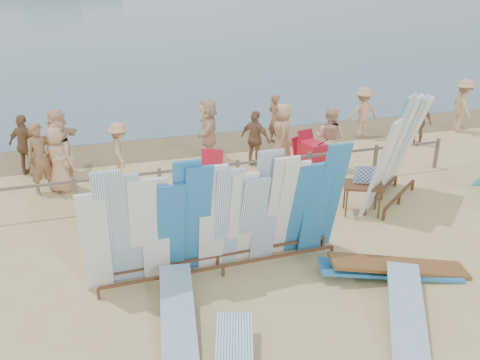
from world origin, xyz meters
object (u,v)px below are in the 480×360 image
object	(u,v)px
beach_chair_right	(304,159)
beachgoer_9	(363,112)
beachgoer_8	(330,138)
beachgoer_5	(208,130)
beachgoer_4	(255,139)
beachgoer_1	(41,158)
main_surfboard_rack	(220,220)
beachgoer_7	(275,119)
beachgoer_3	(120,151)
flat_board_b	(406,328)
side_surfboard_rack	(396,153)
beach_chair_left	(211,175)
beachgoer_10	(418,120)
flat_board_c	(398,275)
beachgoer_6	(283,133)
beachgoer_extra_1	(26,145)
flat_board_d	(389,276)
vendor_table	(362,198)
beachgoer_2	(59,157)
beachgoer_extra_0	(463,106)
beachgoer_0	(59,159)
beachgoer_11	(59,141)
stroller	(311,156)
flat_board_a	(179,328)

from	to	relation	value
beach_chair_right	beachgoer_9	xyz separation A→B (m)	(3.02, 2.10, 0.59)
beachgoer_8	beachgoer_5	world-z (taller)	beachgoer_5
beachgoer_4	beachgoer_1	size ratio (longest dim) A/B	0.88
main_surfboard_rack	beachgoer_7	size ratio (longest dim) A/B	3.01
beachgoer_3	flat_board_b	bearing A→B (deg)	-153.90
side_surfboard_rack	beach_chair_left	world-z (taller)	side_surfboard_rack
flat_board_b	beachgoer_10	xyz separation A→B (m)	(5.60, 7.95, 0.81)
beachgoer_8	flat_board_b	bearing A→B (deg)	123.47
main_surfboard_rack	flat_board_c	xyz separation A→B (m)	(3.21, -1.14, -1.11)
beachgoer_6	beachgoer_extra_1	bearing A→B (deg)	-84.13
flat_board_d	beachgoer_4	xyz separation A→B (m)	(-0.66, 6.21, 0.83)
main_surfboard_rack	beachgoer_7	distance (m)	7.81
main_surfboard_rack	beachgoer_1	size ratio (longest dim) A/B	2.66
beachgoer_9	beachgoer_7	world-z (taller)	beachgoer_9
side_surfboard_rack	vendor_table	bearing A→B (deg)	160.88
beach_chair_right	beachgoer_2	bearing A→B (deg)	148.91
beachgoer_4	beachgoer_extra_0	world-z (taller)	beachgoer_extra_0
beachgoer_0	beachgoer_11	size ratio (longest dim) A/B	0.95
beachgoer_0	beachgoer_11	bearing A→B (deg)	-48.97
side_surfboard_rack	beachgoer_2	world-z (taller)	side_surfboard_rack
beachgoer_8	beachgoer_6	xyz separation A→B (m)	(-1.07, 0.94, -0.03)
beachgoer_1	beachgoer_extra_0	bearing A→B (deg)	-15.14
vendor_table	beachgoer_4	xyz separation A→B (m)	(-1.44, 3.68, 0.43)
stroller	beachgoer_3	size ratio (longest dim) A/B	0.71
beachgoer_2	beachgoer_11	bearing A→B (deg)	-169.40
beachgoer_9	beachgoer_7	distance (m)	3.08
beachgoer_0	beachgoer_6	bearing A→B (deg)	-136.40
flat_board_a	side_surfboard_rack	bearing A→B (deg)	36.53
main_surfboard_rack	beachgoer_9	size ratio (longest dim) A/B	2.93
vendor_table	beachgoer_0	xyz separation A→B (m)	(-6.84, 3.43, 0.48)
beachgoer_8	beachgoer_3	world-z (taller)	beachgoer_8
beachgoer_9	beachgoer_10	world-z (taller)	beachgoer_9
flat_board_a	beach_chair_left	distance (m)	5.91
beachgoer_3	beach_chair_left	bearing A→B (deg)	-116.71
beachgoer_4	beachgoer_8	distance (m)	2.12
beachgoer_8	beachgoer_1	world-z (taller)	beachgoer_1
vendor_table	beachgoer_9	world-z (taller)	beachgoer_9
side_surfboard_rack	beachgoer_4	bearing A→B (deg)	88.22
stroller	beachgoer_extra_1	bearing A→B (deg)	152.90
flat_board_c	main_surfboard_rack	bearing A→B (deg)	82.26
side_surfboard_rack	beachgoer_extra_0	size ratio (longest dim) A/B	1.54
flat_board_d	beachgoer_6	bearing A→B (deg)	14.29
side_surfboard_rack	beachgoer_0	xyz separation A→B (m)	(-7.86, 3.08, -0.41)
beachgoer_9	beachgoer_extra_0	xyz separation A→B (m)	(3.64, -0.49, 0.08)
flat_board_c	beachgoer_0	bearing A→B (deg)	57.89
beachgoer_9	beachgoer_2	bearing A→B (deg)	13.21
beachgoer_10	beachgoer_extra_1	size ratio (longest dim) A/B	0.94
vendor_table	beachgoer_3	world-z (taller)	beachgoer_3
main_surfboard_rack	side_surfboard_rack	bearing A→B (deg)	18.53
main_surfboard_rack	beach_chair_right	xyz separation A→B (m)	(3.72, 4.57, -0.85)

